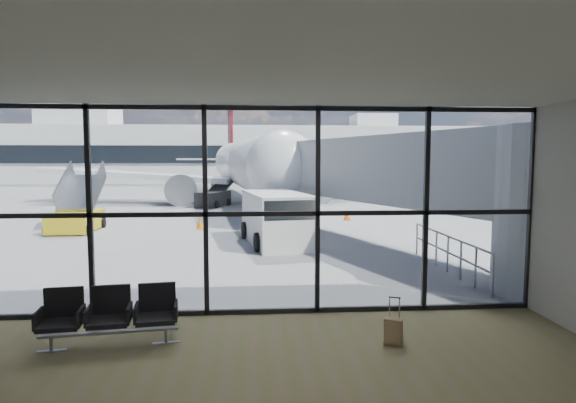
{
  "coord_description": "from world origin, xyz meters",
  "views": [
    {
      "loc": [
        -0.2,
        -10.26,
        3.37
      ],
      "look_at": [
        0.78,
        3.0,
        2.19
      ],
      "focal_mm": 30.0,
      "sensor_mm": 36.0,
      "label": 1
    }
  ],
  "objects": [
    {
      "name": "ground",
      "position": [
        0.0,
        40.0,
        0.0
      ],
      "size": [
        220.0,
        220.0,
        0.0
      ],
      "primitive_type": "plane",
      "color": "slate",
      "rests_on": "ground"
    },
    {
      "name": "lounge_shell",
      "position": [
        0.0,
        -4.8,
        2.65
      ],
      "size": [
        12.02,
        8.01,
        4.51
      ],
      "color": "brown",
      "rests_on": "ground"
    },
    {
      "name": "glass_curtain_wall",
      "position": [
        0.0,
        0.0,
        2.25
      ],
      "size": [
        12.1,
        0.12,
        4.5
      ],
      "color": "white",
      "rests_on": "ground"
    },
    {
      "name": "jet_bridge",
      "position": [
        4.9,
        7.07,
        2.76
      ],
      "size": [
        8.0,
        16.5,
        4.33
      ],
      "color": "#96999B",
      "rests_on": "ground"
    },
    {
      "name": "apron_railing",
      "position": [
        5.6,
        3.5,
        0.72
      ],
      "size": [
        0.06,
        5.46,
        1.11
      ],
      "color": "gray",
      "rests_on": "ground"
    },
    {
      "name": "far_terminal",
      "position": [
        -0.59,
        61.97,
        4.21
      ],
      "size": [
        80.0,
        12.2,
        11.0
      ],
      "color": "silver",
      "rests_on": "ground"
    },
    {
      "name": "tree_1",
      "position": [
        -39.0,
        72.0,
        5.25
      ],
      "size": [
        5.61,
        5.61,
        8.07
      ],
      "color": "#382619",
      "rests_on": "ground"
    },
    {
      "name": "tree_2",
      "position": [
        -33.0,
        72.0,
        5.88
      ],
      "size": [
        6.27,
        6.27,
        9.03
      ],
      "color": "#382619",
      "rests_on": "ground"
    },
    {
      "name": "tree_3",
      "position": [
        -27.0,
        72.0,
        4.63
      ],
      "size": [
        4.95,
        4.95,
        7.12
      ],
      "color": "#382619",
      "rests_on": "ground"
    },
    {
      "name": "tree_4",
      "position": [
        -21.0,
        72.0,
        5.25
      ],
      "size": [
        5.61,
        5.61,
        8.07
      ],
      "color": "#382619",
      "rests_on": "ground"
    },
    {
      "name": "tree_5",
      "position": [
        -15.0,
        72.0,
        5.88
      ],
      "size": [
        6.27,
        6.27,
        9.03
      ],
      "color": "#382619",
      "rests_on": "ground"
    },
    {
      "name": "seating_row",
      "position": [
        -2.79,
        -1.55,
        0.59
      ],
      "size": [
        2.39,
        0.93,
        1.06
      ],
      "rotation": [
        0.0,
        0.0,
        0.12
      ],
      "color": "gray",
      "rests_on": "ground"
    },
    {
      "name": "suitcase",
      "position": [
        2.32,
        -1.98,
        0.26
      ],
      "size": [
        0.37,
        0.32,
        0.87
      ],
      "rotation": [
        0.0,
        0.0,
        -0.43
      ],
      "color": "brown",
      "rests_on": "ground"
    },
    {
      "name": "airliner",
      "position": [
        -0.72,
        29.12,
        2.89
      ],
      "size": [
        31.63,
        36.8,
        9.5
      ],
      "rotation": [
        0.0,
        0.0,
        0.12
      ],
      "color": "silver",
      "rests_on": "ground"
    },
    {
      "name": "service_van",
      "position": [
        0.76,
        8.6,
        1.04
      ],
      "size": [
        2.89,
        4.96,
        2.03
      ],
      "rotation": [
        0.0,
        0.0,
        0.17
      ],
      "color": "silver",
      "rests_on": "ground"
    },
    {
      "name": "belt_loader",
      "position": [
        -2.96,
        24.11,
        0.62
      ],
      "size": [
        2.7,
        4.22,
        1.85
      ],
      "rotation": [
        0.0,
        0.0,
        -0.37
      ],
      "color": "black",
      "rests_on": "ground"
    },
    {
      "name": "mobile_stairs",
      "position": [
        -8.45,
        12.8,
        0.62
      ],
      "size": [
        2.02,
        3.7,
        2.59
      ],
      "rotation": [
        0.0,
        0.0,
        0.01
      ],
      "color": "gold",
      "rests_on": "ground"
    },
    {
      "name": "traffic_cone_a",
      "position": [
        -2.74,
        12.98,
        0.27
      ],
      "size": [
        0.4,
        0.4,
        0.57
      ],
      "color": "orange",
      "rests_on": "ground"
    },
    {
      "name": "traffic_cone_b",
      "position": [
        0.26,
        9.0,
        0.32
      ],
      "size": [
        0.47,
        0.47,
        0.67
      ],
      "color": "orange",
      "rests_on": "ground"
    },
    {
      "name": "traffic_cone_c",
      "position": [
        5.0,
        15.79,
        0.29
      ],
      "size": [
        0.43,
        0.43,
        0.61
      ],
      "color": "#EC500C",
      "rests_on": "ground"
    }
  ]
}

